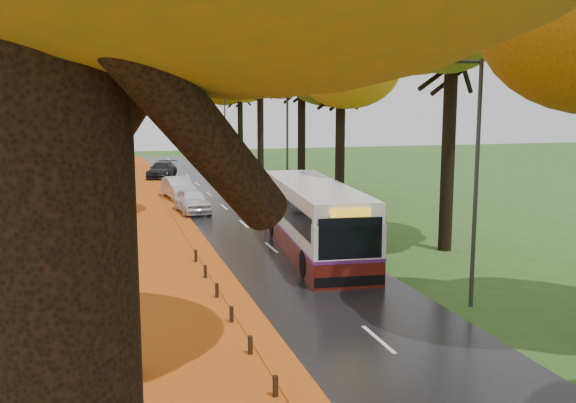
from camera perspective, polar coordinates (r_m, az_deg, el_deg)
name	(u,v)px	position (r m, az deg, el deg)	size (l,w,h in m)	color
road	(240,221)	(36.27, -4.28, -1.75)	(6.50, 90.00, 0.04)	black
centre_line	(240,221)	(36.26, -4.28, -1.71)	(0.12, 90.00, 0.01)	silver
leaf_verge	(72,230)	(35.58, -18.62, -2.41)	(12.00, 90.00, 0.02)	maroon
leaf_drift	(186,223)	(35.78, -9.06, -1.94)	(0.90, 90.00, 0.01)	#C75C14
trees_left	(100,48)	(37.09, -16.35, 12.93)	(9.20, 74.00, 13.88)	black
trees_right	(349,51)	(39.67, 5.47, 13.17)	(9.30, 74.20, 13.96)	black
bollard_row	(262,364)	(16.34, -2.33, -14.26)	(0.11, 23.51, 0.52)	black
streetlamp_near	(470,164)	(21.20, 15.87, 3.21)	(2.45, 0.18, 8.00)	#333538
streetlamp_mid	(283,133)	(41.49, -0.41, 6.14)	(2.45, 0.18, 8.00)	#333538
streetlamp_far	(222,122)	(62.94, -5.86, 7.02)	(2.45, 0.18, 8.00)	#333538
bus	(314,217)	(28.33, 2.29, -1.36)	(3.77, 11.91, 3.08)	#4B100B
car_white	(192,201)	(39.23, -8.50, 0.08)	(1.70, 4.23, 1.44)	silver
car_silver	(178,188)	(45.22, -9.72, 1.23)	(1.56, 4.48, 1.48)	#9EA1A5
car_dark	(162,170)	(57.91, -11.14, 2.79)	(1.94, 4.78, 1.39)	black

